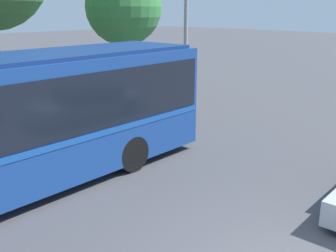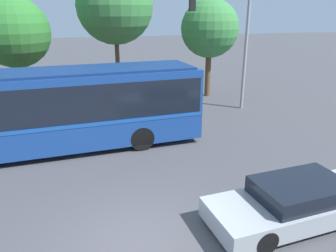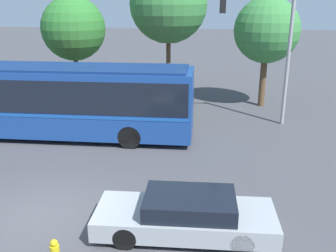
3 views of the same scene
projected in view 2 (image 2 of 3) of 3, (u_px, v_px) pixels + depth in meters
ground_plane at (138, 246)px, 7.83m from camera, size 140.00×140.00×0.00m
city_bus at (44, 107)px, 12.59m from camera, size 12.56×3.00×3.27m
sedan_foreground at (296, 202)px, 8.63m from camera, size 4.94×2.05×1.16m
traffic_light_pole at (231, 32)px, 17.29m from camera, size 4.57×0.24×6.67m
flowering_hedge at (82, 106)px, 16.45m from camera, size 8.41×1.39×1.72m
street_tree_left at (14, 32)px, 17.72m from camera, size 3.90×3.90×6.27m
street_tree_centre at (115, 6)px, 19.62m from camera, size 4.70×4.70×8.10m
street_tree_right at (210, 29)px, 20.38m from camera, size 3.68×3.68×6.23m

